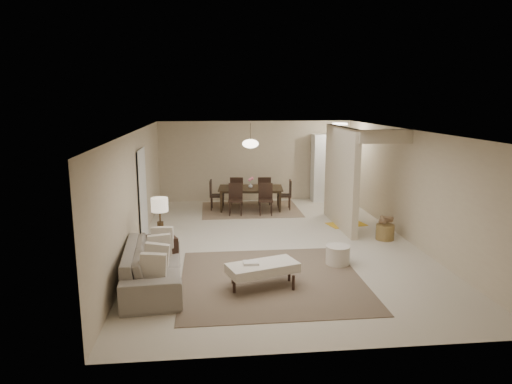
{
  "coord_description": "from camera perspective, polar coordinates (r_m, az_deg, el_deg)",
  "views": [
    {
      "loc": [
        -1.46,
        -9.66,
        3.14
      ],
      "look_at": [
        -0.39,
        0.6,
        1.05
      ],
      "focal_mm": 32.0,
      "sensor_mm": 36.0,
      "label": 1
    }
  ],
  "objects": [
    {
      "name": "pantry_cabinet",
      "position": [
        14.48,
        9.38,
        3.0
      ],
      "size": [
        1.2,
        0.55,
        2.1
      ],
      "primitive_type": "cube",
      "color": "white",
      "rests_on": "floor"
    },
    {
      "name": "sofa",
      "position": [
        8.12,
        -12.74,
        -8.96
      ],
      "size": [
        2.46,
        1.12,
        0.7
      ],
      "primitive_type": "imported",
      "rotation": [
        0.0,
        0.0,
        1.65
      ],
      "color": "gray",
      "rests_on": "floor"
    },
    {
      "name": "pendant_light",
      "position": [
        12.98,
        -0.7,
        6.06
      ],
      "size": [
        0.46,
        0.46,
        0.71
      ],
      "color": "#42301C",
      "rests_on": "ceiling"
    },
    {
      "name": "doorway",
      "position": [
        10.59,
        -14.03,
        -0.45
      ],
      "size": [
        0.04,
        0.9,
        2.04
      ],
      "primitive_type": "cube",
      "color": "black",
      "rests_on": "floor"
    },
    {
      "name": "table_lamp",
      "position": [
        8.77,
        -11.95,
        -1.99
      ],
      "size": [
        0.32,
        0.32,
        0.76
      ],
      "color": "#42301C",
      "rests_on": "side_table"
    },
    {
      "name": "ottoman_bench",
      "position": [
        7.83,
        0.83,
        -9.5
      ],
      "size": [
        1.3,
        0.89,
        0.43
      ],
      "rotation": [
        0.0,
        0.0,
        0.32
      ],
      "color": "beige",
      "rests_on": "living_rug"
    },
    {
      "name": "dining_rug",
      "position": [
        13.29,
        -0.68,
        -2.18
      ],
      "size": [
        2.8,
        2.1,
        0.01
      ],
      "primitive_type": "cube",
      "color": "#8C7257",
      "rests_on": "floor"
    },
    {
      "name": "yellow_mat",
      "position": [
        11.95,
        11.23,
        -3.97
      ],
      "size": [
        1.05,
        0.78,
        0.01
      ],
      "primitive_type": "cube",
      "rotation": [
        0.0,
        0.0,
        0.23
      ],
      "color": "gold",
      "rests_on": "floor"
    },
    {
      "name": "floor",
      "position": [
        10.27,
        2.53,
        -6.38
      ],
      "size": [
        9.0,
        9.0,
        0.0
      ],
      "primitive_type": "plane",
      "color": "beige",
      "rests_on": "ground"
    },
    {
      "name": "dining_table",
      "position": [
        13.22,
        -0.68,
        -0.85
      ],
      "size": [
        1.92,
        1.19,
        0.65
      ],
      "primitive_type": "imported",
      "rotation": [
        0.0,
        0.0,
        -0.09
      ],
      "color": "black",
      "rests_on": "dining_rug"
    },
    {
      "name": "partition",
      "position": [
        11.55,
        10.54,
        1.83
      ],
      "size": [
        0.15,
        2.5,
        2.5
      ],
      "primitive_type": "cube",
      "color": "#C3B094",
      "rests_on": "floor"
    },
    {
      "name": "vase",
      "position": [
        13.15,
        -0.69,
        0.81
      ],
      "size": [
        0.16,
        0.16,
        0.13
      ],
      "primitive_type": "imported",
      "rotation": [
        0.0,
        0.0,
        -0.38
      ],
      "color": "white",
      "rests_on": "dining_table"
    },
    {
      "name": "dining_chairs",
      "position": [
        13.2,
        -0.69,
        -0.37
      ],
      "size": [
        2.36,
        1.79,
        0.87
      ],
      "color": "black",
      "rests_on": "dining_rug"
    },
    {
      "name": "side_table",
      "position": [
        9.0,
        -11.73,
        -7.27
      ],
      "size": [
        0.67,
        0.67,
        0.58
      ],
      "primitive_type": "cube",
      "rotation": [
        0.0,
        0.0,
        0.35
      ],
      "color": "black",
      "rests_on": "floor"
    },
    {
      "name": "wicker_basket",
      "position": [
        10.86,
        15.82,
        -4.84
      ],
      "size": [
        0.51,
        0.51,
        0.35
      ],
      "primitive_type": "cylinder",
      "rotation": [
        0.0,
        0.0,
        0.29
      ],
      "color": "olive",
      "rests_on": "floor"
    },
    {
      "name": "right_wall",
      "position": [
        10.81,
        18.52,
        0.78
      ],
      "size": [
        0.0,
        9.0,
        9.0
      ],
      "primitive_type": "plane",
      "rotation": [
        1.57,
        0.0,
        -1.57
      ],
      "color": "#C3B094",
      "rests_on": "floor"
    },
    {
      "name": "flush_light",
      "position": [
        13.42,
        10.44,
        8.36
      ],
      "size": [
        0.44,
        0.44,
        0.05
      ],
      "primitive_type": "cylinder",
      "color": "white",
      "rests_on": "ceiling"
    },
    {
      "name": "ceiling",
      "position": [
        9.79,
        2.66,
        7.69
      ],
      "size": [
        9.0,
        9.0,
        0.0
      ],
      "primitive_type": "plane",
      "rotation": [
        3.14,
        0.0,
        0.0
      ],
      "color": "white",
      "rests_on": "back_wall"
    },
    {
      "name": "back_wall",
      "position": [
        14.36,
        -0.06,
        3.89
      ],
      "size": [
        6.0,
        0.0,
        6.0
      ],
      "primitive_type": "plane",
      "rotation": [
        1.57,
        0.0,
        0.0
      ],
      "color": "#C3B094",
      "rests_on": "floor"
    },
    {
      "name": "round_pouf",
      "position": [
        9.06,
        10.18,
        -7.78
      ],
      "size": [
        0.48,
        0.48,
        0.37
      ],
      "primitive_type": "cylinder",
      "color": "beige",
      "rests_on": "floor"
    },
    {
      "name": "left_wall",
      "position": [
        9.97,
        -14.73,
        0.13
      ],
      "size": [
        0.0,
        9.0,
        9.0
      ],
      "primitive_type": "plane",
      "rotation": [
        1.57,
        0.0,
        1.57
      ],
      "color": "#C3B094",
      "rests_on": "floor"
    },
    {
      "name": "living_rug",
      "position": [
        8.25,
        1.98,
        -10.88
      ],
      "size": [
        3.2,
        3.2,
        0.01
      ],
      "primitive_type": "cube",
      "color": "brown",
      "rests_on": "floor"
    }
  ]
}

